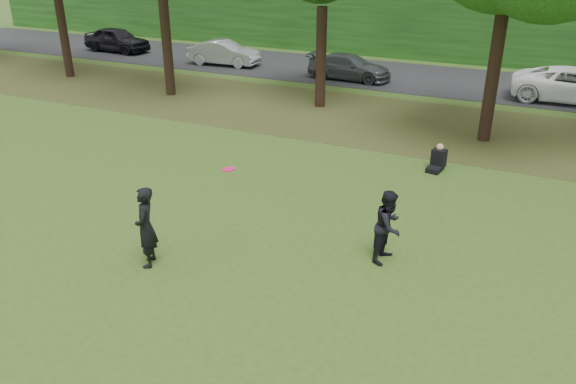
# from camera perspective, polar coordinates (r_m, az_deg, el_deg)

# --- Properties ---
(ground) EXTENTS (120.00, 120.00, 0.00)m
(ground) POSITION_cam_1_polar(r_m,az_deg,el_deg) (11.90, -9.04, -9.77)
(ground) COLOR #354E18
(ground) RESTS_ON ground
(leaf_litter) EXTENTS (60.00, 7.00, 0.01)m
(leaf_litter) POSITION_cam_1_polar(r_m,az_deg,el_deg) (22.77, 9.44, 7.18)
(leaf_litter) COLOR #49351A
(leaf_litter) RESTS_ON ground
(street) EXTENTS (70.00, 7.00, 0.02)m
(street) POSITION_cam_1_polar(r_m,az_deg,el_deg) (30.30, 13.85, 11.11)
(street) COLOR black
(street) RESTS_ON ground
(far_hedge) EXTENTS (70.00, 3.00, 5.00)m
(far_hedge) POSITION_cam_1_polar(r_m,az_deg,el_deg) (35.72, 16.45, 16.85)
(far_hedge) COLOR #163E11
(far_hedge) RESTS_ON ground
(player_left) EXTENTS (0.70, 0.80, 1.85)m
(player_left) POSITION_cam_1_polar(r_m,az_deg,el_deg) (12.52, -14.25, -3.49)
(player_left) COLOR black
(player_left) RESTS_ON ground
(player_right) EXTENTS (0.75, 0.90, 1.68)m
(player_right) POSITION_cam_1_polar(r_m,az_deg,el_deg) (12.57, 10.21, -3.41)
(player_right) COLOR black
(player_right) RESTS_ON ground
(parked_cars) EXTENTS (40.06, 3.59, 1.50)m
(parked_cars) POSITION_cam_1_polar(r_m,az_deg,el_deg) (29.21, 10.80, 12.34)
(parked_cars) COLOR black
(parked_cars) RESTS_ON street
(frisbee) EXTENTS (0.35, 0.35, 0.06)m
(frisbee) POSITION_cam_1_polar(r_m,az_deg,el_deg) (11.63, -6.04, 2.31)
(frisbee) COLOR #E61361
(frisbee) RESTS_ON ground
(seated_person) EXTENTS (0.52, 0.79, 0.83)m
(seated_person) POSITION_cam_1_polar(r_m,az_deg,el_deg) (18.10, 14.97, 3.14)
(seated_person) COLOR black
(seated_person) RESTS_ON ground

